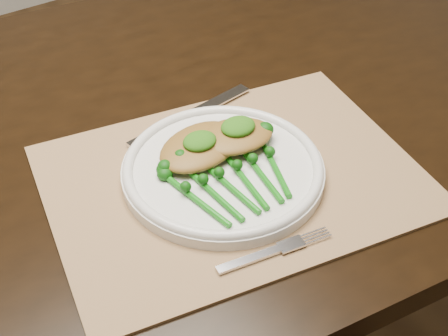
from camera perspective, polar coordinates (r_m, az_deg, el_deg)
dining_table at (r=1.23m, az=-8.10°, el=-10.67°), size 1.71×1.11×0.75m
placemat at (r=0.87m, az=0.82°, el=-0.92°), size 0.56×0.46×0.00m
dinner_plate at (r=0.86m, az=-0.10°, el=-0.06°), size 0.28×0.28×0.03m
knife at (r=0.96m, az=-4.10°, el=4.29°), size 0.23×0.05×0.01m
fork at (r=0.77m, az=5.32°, el=-7.28°), size 0.15×0.04×0.00m
chicken_fillet_left at (r=0.87m, az=-2.23°, el=1.99°), size 0.15×0.12×0.03m
chicken_fillet_right at (r=0.88m, az=0.93°, el=2.91°), size 0.13×0.10×0.02m
pesto_dollop_left at (r=0.85m, az=-2.24°, el=2.48°), size 0.05×0.04×0.02m
pesto_dollop_right at (r=0.87m, az=1.29°, el=3.82°), size 0.05×0.04×0.02m
broccolini_bundle at (r=0.83m, az=1.10°, el=-1.26°), size 0.15×0.17×0.04m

